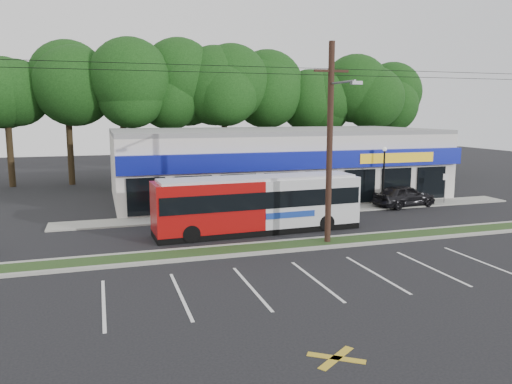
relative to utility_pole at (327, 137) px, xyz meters
The scene contains 14 objects.
ground 6.18m from the utility_pole, 161.89° to the right, with size 120.00×120.00×0.00m, color black.
grass_strip 6.06m from the utility_pole, behind, with size 40.00×1.60×0.12m, color #223817.
curb_south 6.10m from the utility_pole, 164.67° to the right, with size 40.00×0.25×0.14m, color #9E9E93.
curb_north 6.12m from the utility_pole, 161.93° to the left, with size 40.00×0.25×0.14m, color #9E9E93.
sidewalk 9.93m from the utility_pole, 74.97° to the left, with size 32.00×2.20×0.10m, color #9E9E93.
strip_mall 15.47m from the utility_pole, 79.90° to the left, with size 25.00×12.55×5.30m.
utility_pole is the anchor object (origin of this frame).
lamp_post 11.67m from the utility_pole, 43.95° to the left, with size 0.30×0.30×4.25m.
sign_post 15.71m from the utility_pole, 30.15° to the left, with size 0.45×0.10×2.23m.
tree_line 25.28m from the utility_pole, 87.33° to the left, with size 46.76×6.76×11.83m.
metrobus 5.72m from the utility_pole, 124.04° to the left, with size 11.70×2.93×3.12m.
car_dark 13.14m from the utility_pole, 38.00° to the left, with size 1.88×4.67×1.59m, color black.
pedestrian_a 10.00m from the utility_pole, 58.03° to the left, with size 0.66×0.43×1.80m, color silver.
pedestrian_b 6.92m from the utility_pole, 99.31° to the left, with size 0.76×0.59×1.55m, color beige.
Camera 1 is at (-7.91, -21.45, 6.63)m, focal length 35.00 mm.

